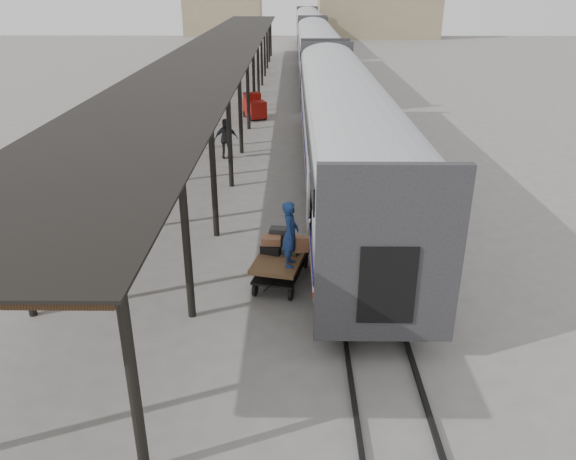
% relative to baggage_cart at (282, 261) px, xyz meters
% --- Properties ---
extents(ground, '(160.00, 160.00, 0.00)m').
position_rel_baggage_cart_xyz_m(ground, '(-0.91, 0.14, -0.65)').
color(ground, slate).
rests_on(ground, ground).
extents(train, '(3.45, 76.01, 4.01)m').
position_rel_baggage_cart_xyz_m(train, '(2.28, 33.94, 2.04)').
color(train, silver).
rests_on(train, ground).
extents(canopy, '(4.90, 64.30, 4.15)m').
position_rel_baggage_cart_xyz_m(canopy, '(-4.31, 24.14, 3.36)').
color(canopy, '#422B19').
rests_on(canopy, ground).
extents(rails, '(1.54, 150.00, 0.12)m').
position_rel_baggage_cart_xyz_m(rails, '(2.29, 34.14, -0.59)').
color(rails, black).
rests_on(rails, ground).
extents(building_far, '(18.00, 10.00, 8.00)m').
position_rel_baggage_cart_xyz_m(building_far, '(13.09, 78.14, 3.35)').
color(building_far, tan).
rests_on(building_far, ground).
extents(building_left, '(12.00, 8.00, 6.00)m').
position_rel_baggage_cart_xyz_m(building_left, '(-10.91, 82.14, 2.35)').
color(building_left, tan).
rests_on(building_left, ground).
extents(baggage_cart, '(1.77, 2.62, 0.86)m').
position_rel_baggage_cart_xyz_m(baggage_cart, '(0.00, 0.00, 0.00)').
color(baggage_cart, brown).
rests_on(baggage_cart, ground).
extents(suitcase_stack, '(1.42, 1.10, 0.59)m').
position_rel_baggage_cart_xyz_m(suitcase_stack, '(-0.00, 0.36, 0.42)').
color(suitcase_stack, '#313133').
rests_on(suitcase_stack, baggage_cart).
extents(luggage_tug, '(1.61, 1.97, 1.51)m').
position_rel_baggage_cart_xyz_m(luggage_tug, '(-2.11, 20.97, 0.04)').
color(luggage_tug, maroon).
rests_on(luggage_tug, ground).
extents(porter, '(0.52, 0.71, 1.81)m').
position_rel_baggage_cart_xyz_m(porter, '(0.25, -0.65, 1.12)').
color(porter, navy).
rests_on(porter, baggage_cart).
extents(pedestrian, '(1.21, 0.75, 1.93)m').
position_rel_baggage_cart_xyz_m(pedestrian, '(-2.90, 12.19, 0.32)').
color(pedestrian, black).
rests_on(pedestrian, ground).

